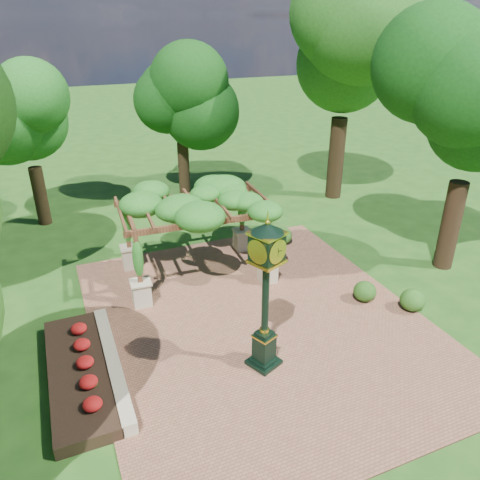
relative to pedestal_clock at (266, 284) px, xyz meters
name	(u,v)px	position (x,y,z in m)	size (l,w,h in m)	color
ground	(272,339)	(0.72, 0.92, -2.60)	(120.00, 120.00, 0.00)	#1E4714
brick_plaza	(258,321)	(0.72, 1.92, -2.58)	(10.00, 12.00, 0.04)	brown
border_wall	(113,364)	(-3.88, 1.42, -2.40)	(0.35, 5.00, 0.40)	#C6B793
flower_bed	(79,373)	(-4.78, 1.42, -2.42)	(1.50, 5.00, 0.36)	red
pedestal_clock	(266,284)	(0.00, 0.00, 0.00)	(1.12, 1.12, 4.34)	black
pergola	(195,207)	(-0.12, 5.51, 0.12)	(5.42, 3.58, 3.31)	#BEB08D
sundial	(195,209)	(1.49, 10.71, -2.12)	(0.73, 0.73, 1.10)	gray
shrub_front	(413,300)	(5.61, 0.52, -2.20)	(0.81, 0.81, 0.73)	#255317
shrub_mid	(365,291)	(4.52, 1.59, -2.22)	(0.76, 0.76, 0.69)	#214914
shrub_back	(283,236)	(4.01, 6.57, -2.21)	(0.78, 0.78, 0.70)	#336C1F
tree_west_far	(25,120)	(-5.18, 12.85, 2.16)	(3.61, 3.61, 6.94)	black
tree_north	(180,101)	(2.07, 14.39, 2.26)	(3.78, 3.78, 7.09)	black
tree_east_far	(346,48)	(9.20, 10.71, 4.77)	(5.28, 5.28, 10.74)	black
tree_east_near	(476,107)	(8.83, 2.47, 3.43)	(4.37, 4.37, 8.79)	#342114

